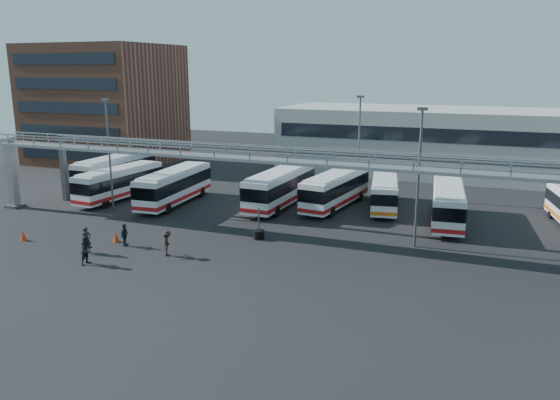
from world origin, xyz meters
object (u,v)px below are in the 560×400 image
at_px(light_pole_mid, 419,170).
at_px(pedestrian_c, 167,243).
at_px(bus_1, 120,182).
at_px(cone_left, 23,236).
at_px(light_pole_back, 359,140).
at_px(cone_right, 116,237).
at_px(tire_stack, 259,234).
at_px(bus_5, 336,188).
at_px(pedestrian_b, 87,250).
at_px(bus_2, 174,185).
at_px(bus_4, 280,186).
at_px(pedestrian_d, 124,235).
at_px(bus_7, 448,203).
at_px(light_pole_left, 109,148).
at_px(bus_0, 116,170).
at_px(bus_6, 385,191).

height_order(light_pole_mid, pedestrian_c, light_pole_mid).
bearing_deg(bus_1, cone_left, -79.46).
relative_size(light_pole_back, cone_right, 13.14).
bearing_deg(tire_stack, bus_5, 76.70).
relative_size(bus_1, pedestrian_b, 5.53).
bearing_deg(bus_2, bus_4, 12.67).
xyz_separation_m(light_pole_back, pedestrian_d, (-12.02, -22.78, -4.88)).
distance_m(light_pole_mid, bus_2, 24.31).
xyz_separation_m(bus_4, tire_stack, (2.21, -10.12, -1.53)).
height_order(bus_5, cone_right, bus_5).
relative_size(bus_7, cone_right, 14.20).
bearing_deg(bus_5, light_pole_left, -149.87).
relative_size(bus_0, bus_4, 0.99).
height_order(bus_0, pedestrian_c, bus_0).
bearing_deg(light_pole_left, cone_right, -50.71).
bearing_deg(bus_1, bus_7, 9.57).
bearing_deg(bus_5, pedestrian_d, -116.54).
xyz_separation_m(light_pole_mid, pedestrian_b, (-19.97, -11.88, -4.75)).
relative_size(bus_6, pedestrian_b, 5.24).
xyz_separation_m(bus_2, bus_7, (25.19, 2.70, -0.05)).
height_order(light_pole_mid, light_pole_back, same).
xyz_separation_m(light_pole_mid, tire_stack, (-11.47, -2.52, -5.32)).
bearing_deg(bus_1, pedestrian_c, -38.74).
bearing_deg(bus_5, bus_0, -172.46).
distance_m(light_pole_left, bus_5, 21.31).
relative_size(pedestrian_c, cone_right, 2.34).
bearing_deg(bus_7, pedestrian_d, -150.89).
height_order(light_pole_mid, bus_4, light_pole_mid).
height_order(bus_1, bus_5, bus_5).
xyz_separation_m(light_pole_mid, bus_2, (-23.55, 4.66, -3.86)).
bearing_deg(bus_6, pedestrian_d, -141.13).
distance_m(light_pole_left, tire_stack, 17.71).
distance_m(bus_6, tire_stack, 14.89).
relative_size(bus_4, pedestrian_c, 6.39).
bearing_deg(light_pole_mid, cone_left, -161.19).
relative_size(bus_4, cone_left, 15.38).
bearing_deg(bus_2, bus_1, 179.45).
bearing_deg(bus_6, bus_2, -173.62).
distance_m(light_pole_back, bus_5, 7.03).
bearing_deg(bus_4, bus_0, 177.83).
bearing_deg(pedestrian_c, bus_4, -34.06).
relative_size(bus_1, cone_right, 13.92).
bearing_deg(pedestrian_b, bus_4, -11.00).
bearing_deg(bus_2, bus_5, 13.05).
xyz_separation_m(bus_7, cone_right, (-22.90, -14.58, -1.43)).
height_order(bus_1, bus_7, bus_7).
relative_size(bus_4, bus_5, 1.04).
distance_m(light_pole_mid, bus_6, 12.01).
distance_m(bus_5, pedestrian_b, 23.90).
relative_size(light_pole_mid, bus_4, 0.88).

